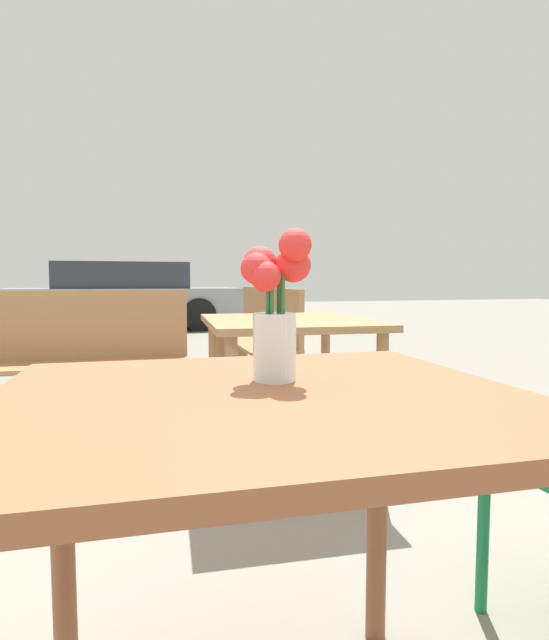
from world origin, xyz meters
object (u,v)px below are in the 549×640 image
at_px(bench_near, 31,360).
at_px(parked_car, 124,297).
at_px(bicycle, 72,336).
at_px(flower_vase, 275,306).
at_px(table_front, 261,456).
at_px(bench_middle, 258,335).
at_px(table_back, 287,343).

bearing_deg(bench_near, parked_car, 86.20).
bearing_deg(bicycle, bench_near, -88.98).
height_order(flower_vase, parked_car, parked_car).
xyz_separation_m(table_front, bench_near, (-0.73, 2.23, -0.15)).
bearing_deg(bicycle, flower_vase, -80.04).
relative_size(table_front, flower_vase, 3.26).
bearing_deg(bicycle, bench_middle, -46.34).
bearing_deg(flower_vase, parked_car, 92.07).
bearing_deg(bicycle, table_front, -80.75).
distance_m(flower_vase, bench_near, 2.33).
bearing_deg(bench_middle, parked_car, 100.24).
xyz_separation_m(table_front, bicycle, (-0.78, 4.77, -0.28)).
xyz_separation_m(flower_vase, table_back, (0.45, 1.33, -0.24)).
bearing_deg(bench_middle, flower_vase, -103.85).
bearing_deg(bench_near, bicycle, 91.02).
bearing_deg(parked_car, bench_near, -93.80).
relative_size(bench_middle, parked_car, 0.40).
xyz_separation_m(bench_middle, parked_car, (-1.08, 5.96, 0.13)).
relative_size(table_front, table_back, 0.97).
distance_m(flower_vase, bench_middle, 3.16).
xyz_separation_m(flower_vase, bench_middle, (0.75, 3.05, -0.39)).
bearing_deg(table_back, flower_vase, -108.72).
bearing_deg(flower_vase, table_front, -122.19).
distance_m(bench_near, bicycle, 2.55).
distance_m(bench_middle, parked_car, 6.06).
xyz_separation_m(bench_near, parked_car, (0.45, 6.85, 0.13)).
bearing_deg(parked_car, bicycle, -96.62).
bearing_deg(parked_car, table_front, -88.25).
height_order(bench_near, bench_middle, same).
bearing_deg(table_back, bench_middle, 80.09).
height_order(bench_middle, parked_car, parked_car).
relative_size(table_front, parked_car, 0.21).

